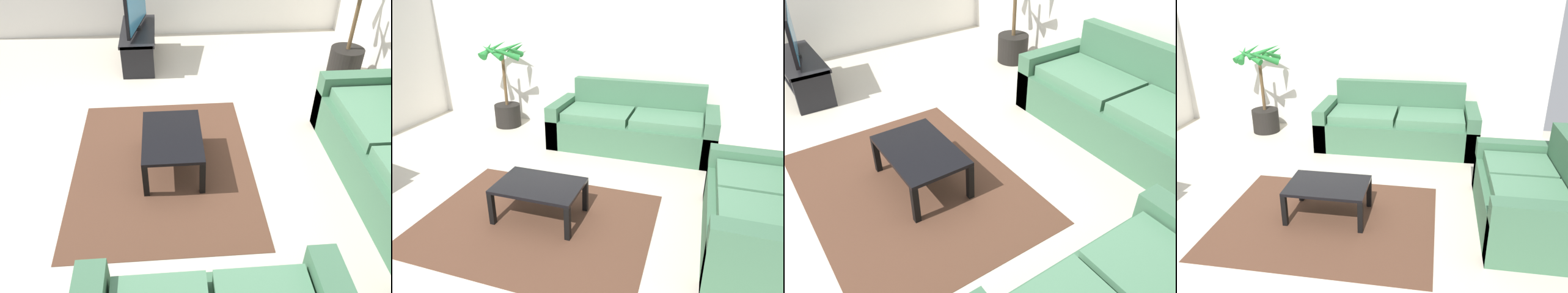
% 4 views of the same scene
% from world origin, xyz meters
% --- Properties ---
extents(ground_plane, '(6.60, 6.60, 0.00)m').
position_xyz_m(ground_plane, '(0.00, 0.00, 0.00)').
color(ground_plane, beige).
extents(tv_stand, '(1.10, 0.45, 0.45)m').
position_xyz_m(tv_stand, '(-2.05, -0.13, 0.29)').
color(tv_stand, black).
rests_on(tv_stand, ground).
extents(tv, '(0.93, 0.22, 0.57)m').
position_xyz_m(tv, '(-2.05, -0.13, 0.75)').
color(tv, black).
rests_on(tv, tv_stand).
extents(coffee_table, '(0.82, 0.55, 0.37)m').
position_xyz_m(coffee_table, '(0.27, 0.25, 0.32)').
color(coffee_table, black).
rests_on(coffee_table, ground).
extents(area_rug, '(2.20, 1.70, 0.01)m').
position_xyz_m(area_rug, '(0.27, 0.15, 0.00)').
color(area_rug, '#513323').
rests_on(area_rug, ground).
extents(potted_palm, '(0.78, 0.79, 1.40)m').
position_xyz_m(potted_palm, '(-1.41, 2.56, 0.56)').
color(potted_palm, black).
rests_on(potted_palm, ground).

